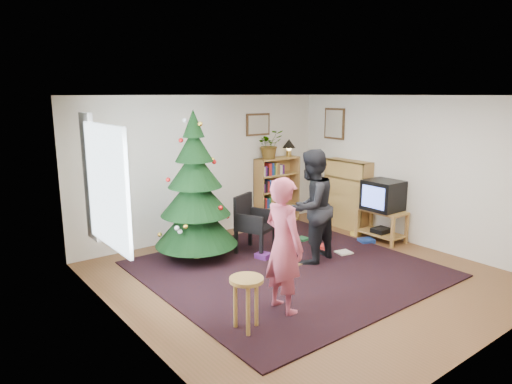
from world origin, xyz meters
TOP-DOWN VIEW (x-y plane):
  - floor at (0.00, 0.00)m, footprint 5.00×5.00m
  - ceiling at (0.00, 0.00)m, footprint 5.00×5.00m
  - wall_back at (0.00, 2.50)m, footprint 5.00×0.02m
  - wall_front at (0.00, -2.50)m, footprint 5.00×0.02m
  - wall_left at (-2.50, 0.00)m, footprint 0.02×5.00m
  - wall_right at (2.50, 0.00)m, footprint 0.02×5.00m
  - rug at (0.00, 0.30)m, footprint 3.80×3.60m
  - window_pane at (-2.47, 0.60)m, footprint 0.04×1.20m
  - curtain at (-2.43, 1.30)m, footprint 0.06×0.35m
  - picture_back at (1.15, 2.48)m, footprint 0.55×0.03m
  - picture_right at (2.48, 1.75)m, footprint 0.03×0.50m
  - christmas_tree at (-0.82, 1.50)m, footprint 1.27×1.27m
  - bookshelf_back at (1.53, 2.34)m, footprint 0.95×0.30m
  - bookshelf_right at (2.34, 1.23)m, footprint 0.30×0.95m
  - tv_stand at (2.22, 0.33)m, footprint 0.45×0.81m
  - crt_tv at (2.22, 0.33)m, footprint 0.55×0.59m
  - armchair at (0.08, 1.26)m, footprint 0.68×0.70m
  - stool at (-1.52, -0.75)m, footprint 0.37×0.37m
  - person_standing at (-0.90, -0.63)m, footprint 0.40×0.60m
  - person_by_chair at (0.49, 0.34)m, footprint 0.95×0.80m
  - potted_plant at (1.33, 2.34)m, footprint 0.56×0.50m
  - table_lamp at (1.83, 2.34)m, footprint 0.26×0.26m
  - floor_clutter at (1.07, 0.62)m, footprint 2.30×1.10m

SIDE VIEW (x-z plane):
  - floor at x=0.00m, z-range 0.00..0.00m
  - rug at x=0.00m, z-range 0.00..0.02m
  - floor_clutter at x=1.07m, z-range 0.00..0.08m
  - tv_stand at x=2.22m, z-range 0.04..0.59m
  - stool at x=-1.52m, z-range 0.17..0.78m
  - armchair at x=0.08m, z-range 0.04..0.98m
  - bookshelf_back at x=1.53m, z-range 0.01..1.31m
  - bookshelf_right at x=2.34m, z-range 0.01..1.31m
  - person_standing at x=-0.90m, z-range 0.00..1.61m
  - crt_tv at x=2.22m, z-range 0.55..1.07m
  - person_by_chair at x=0.49m, z-range 0.00..1.73m
  - christmas_tree at x=-0.82m, z-range -0.19..2.11m
  - wall_back at x=0.00m, z-range 0.00..2.50m
  - wall_front at x=0.00m, z-range 0.00..2.50m
  - wall_left at x=-2.50m, z-range 0.00..2.50m
  - wall_right at x=2.50m, z-range 0.00..2.50m
  - window_pane at x=-2.47m, z-range 0.80..2.20m
  - curtain at x=-2.43m, z-range 0.70..2.30m
  - table_lamp at x=1.83m, z-range 1.36..1.71m
  - potted_plant at x=1.33m, z-range 1.30..1.85m
  - picture_back at x=1.15m, z-range 1.74..2.16m
  - picture_right at x=2.48m, z-range 1.65..2.25m
  - ceiling at x=0.00m, z-range 2.50..2.50m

